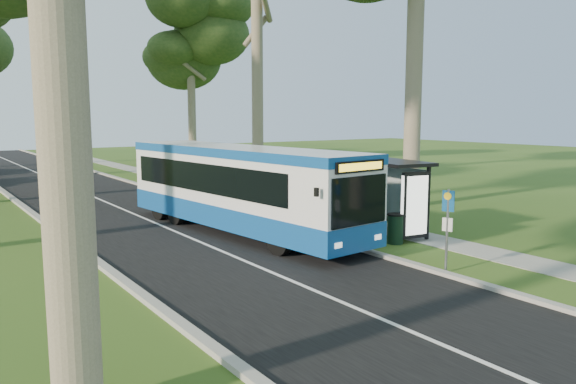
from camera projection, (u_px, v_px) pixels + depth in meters
name	position (u px, v px, depth m)	size (l,w,h in m)	color
ground	(382.00, 258.00, 16.22)	(120.00, 120.00, 0.00)	#304F18
road	(143.00, 218.00, 22.43)	(7.00, 100.00, 0.02)	black
kerb_east	(221.00, 208.00, 24.38)	(0.25, 100.00, 0.12)	#9E9B93
kerb_west	(50.00, 226.00, 20.46)	(0.25, 100.00, 0.12)	#9E9B93
centre_line	(143.00, 218.00, 22.42)	(0.12, 100.00, 0.01)	white
footpath	(278.00, 203.00, 26.07)	(1.50, 100.00, 0.02)	gray
bus	(240.00, 188.00, 19.56)	(3.48, 11.50, 3.00)	white
bus_stop_sign	(448.00, 220.00, 14.52)	(0.16, 0.30, 2.20)	gray
bus_shelter	(402.00, 184.00, 18.89)	(2.02, 3.18, 2.56)	black
litter_bin	(395.00, 228.00, 17.94)	(0.55, 0.55, 0.97)	black
tree_east_d	(190.00, 43.00, 43.89)	(5.20, 5.20, 13.01)	#7A6B56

